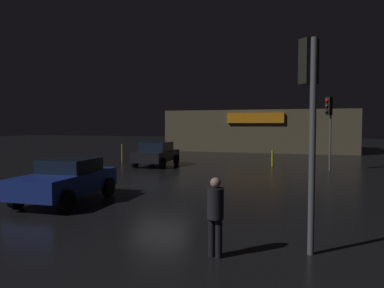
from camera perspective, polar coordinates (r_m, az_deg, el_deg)
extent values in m
plane|color=black|center=(16.70, -4.98, -6.24)|extent=(120.00, 120.00, 0.00)
cube|color=brown|center=(39.74, 10.79, 2.07)|extent=(18.30, 9.54, 4.08)
cube|color=orange|center=(34.87, 9.78, 4.01)|extent=(5.27, 0.24, 0.95)
cylinder|color=#595B60|center=(22.63, 20.65, 1.43)|extent=(0.11, 0.11, 4.25)
cube|color=black|center=(22.53, 20.46, 5.52)|extent=(0.41, 0.41, 1.03)
sphere|color=red|center=(22.43, 20.19, 6.33)|extent=(0.20, 0.20, 0.20)
sphere|color=black|center=(22.41, 20.18, 5.54)|extent=(0.20, 0.20, 0.20)
sphere|color=black|center=(22.40, 20.16, 4.75)|extent=(0.20, 0.20, 0.20)
cylinder|color=#595B60|center=(7.91, 18.16, -0.50)|extent=(0.13, 0.13, 4.46)
cube|color=black|center=(8.12, 17.62, 12.08)|extent=(0.41, 0.41, 0.93)
sphere|color=black|center=(8.29, 16.90, 13.86)|extent=(0.20, 0.20, 0.20)
sphere|color=black|center=(8.24, 16.87, 11.96)|extent=(0.20, 0.20, 0.20)
sphere|color=#19D13F|center=(8.20, 16.84, 10.04)|extent=(0.20, 0.20, 0.20)
cube|color=navy|center=(13.61, -18.95, -5.63)|extent=(2.02, 4.14, 0.67)
cube|color=black|center=(13.75, -18.38, -3.14)|extent=(1.72, 1.84, 0.47)
cylinder|color=black|center=(12.07, -18.91, -8.35)|extent=(0.25, 0.70, 0.69)
cylinder|color=black|center=(13.17, -25.54, -7.53)|extent=(0.25, 0.70, 0.69)
cylinder|color=black|center=(14.32, -12.85, -6.47)|extent=(0.25, 0.70, 0.69)
cylinder|color=black|center=(15.26, -18.93, -5.97)|extent=(0.25, 0.70, 0.69)
cube|color=black|center=(24.01, -5.53, -1.83)|extent=(1.93, 3.87, 0.64)
cube|color=black|center=(23.94, -5.56, -0.37)|extent=(1.70, 2.00, 0.58)
cylinder|color=black|center=(22.53, -4.58, -2.97)|extent=(0.23, 0.67, 0.66)
cylinder|color=black|center=(23.27, -8.82, -2.80)|extent=(0.23, 0.67, 0.66)
cylinder|color=black|center=(24.89, -2.45, -2.39)|extent=(0.23, 0.67, 0.66)
cylinder|color=black|center=(25.56, -6.36, -2.26)|extent=(0.23, 0.67, 0.66)
cylinder|color=black|center=(7.75, 3.08, -14.23)|extent=(0.14, 0.14, 0.79)
cylinder|color=black|center=(7.68, 4.18, -14.39)|extent=(0.14, 0.14, 0.79)
cylinder|color=black|center=(7.54, 3.65, -9.17)|extent=(0.40, 0.40, 0.63)
sphere|color=tan|center=(7.46, 3.66, -6.02)|extent=(0.21, 0.21, 0.21)
cylinder|color=gold|center=(27.24, -10.79, -1.34)|extent=(0.09, 0.09, 1.26)
cylinder|color=gold|center=(24.33, 12.36, -2.18)|extent=(0.13, 0.13, 1.00)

